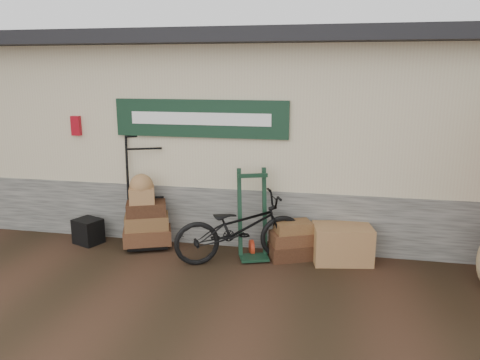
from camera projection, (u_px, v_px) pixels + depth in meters
name	position (u px, v px, depth m)	size (l,w,h in m)	color
ground	(204.00, 272.00, 6.28)	(80.00, 80.00, 0.00)	black
station_building	(244.00, 128.00, 8.52)	(14.40, 4.10, 3.20)	#4C4C47
porter_trolley	(146.00, 190.00, 7.12)	(0.85, 0.64, 1.71)	black
green_barrow	(253.00, 214.00, 6.62)	(0.47, 0.39, 1.29)	black
suitcase_stack	(291.00, 240.00, 6.67)	(0.63, 0.39, 0.56)	#331A10
wicker_hamper	(342.00, 244.00, 6.57)	(0.80, 0.52, 0.52)	brown
black_trunk	(88.00, 231.00, 7.28)	(0.39, 0.33, 0.39)	black
bicycle	(240.00, 224.00, 6.52)	(1.85, 0.65, 1.08)	black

